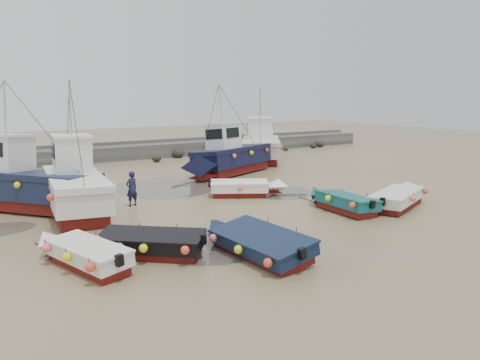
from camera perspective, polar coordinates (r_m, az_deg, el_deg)
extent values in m
plane|color=#907E54|center=(20.73, -3.00, -5.17)|extent=(120.00, 120.00, 0.00)
cube|color=slate|center=(40.91, -18.39, 2.90)|extent=(60.00, 2.20, 1.20)
cube|color=slate|center=(42.00, -18.86, 4.05)|extent=(60.00, 0.60, 0.25)
ellipsoid|color=black|center=(39.71, -10.15, 2.61)|extent=(0.84, 0.86, 0.51)
ellipsoid|color=black|center=(42.17, -7.56, 3.20)|extent=(0.98, 1.07, 0.72)
ellipsoid|color=black|center=(44.35, 0.49, 3.54)|extent=(0.78, 0.90, 0.59)
ellipsoid|color=black|center=(49.90, 8.93, 4.14)|extent=(0.68, 0.72, 0.52)
ellipsoid|color=black|center=(46.89, 5.57, 3.79)|extent=(0.60, 0.70, 0.31)
ellipsoid|color=black|center=(38.52, -25.12, 1.63)|extent=(0.99, 0.80, 0.58)
ellipsoid|color=black|center=(43.52, -1.85, 3.30)|extent=(0.54, 0.46, 0.30)
ellipsoid|color=black|center=(42.49, -4.91, 3.13)|extent=(0.61, 0.47, 0.46)
ellipsoid|color=black|center=(50.98, 9.73, 4.34)|extent=(0.92, 0.97, 0.58)
ellipsoid|color=black|center=(38.45, -23.94, 1.50)|extent=(0.61, 0.53, 0.32)
ellipsoid|color=black|center=(43.65, -3.77, 3.36)|extent=(0.67, 0.55, 0.43)
ellipsoid|color=black|center=(41.87, -4.81, 3.15)|extent=(0.88, 0.64, 0.62)
ellipsoid|color=black|center=(38.43, -18.80, 1.85)|extent=(0.64, 0.62, 0.48)
ellipsoid|color=black|center=(42.09, -7.42, 2.98)|extent=(0.55, 0.45, 0.29)
cylinder|color=#504940|center=(17.55, -3.47, -8.07)|extent=(4.34, 4.34, 0.01)
cylinder|color=#504940|center=(27.23, 4.55, -1.41)|extent=(4.01, 4.01, 0.01)
cylinder|color=#504940|center=(28.76, -9.36, -0.88)|extent=(5.88, 5.88, 0.01)
cube|color=maroon|center=(16.10, -17.83, -9.76)|extent=(1.87, 3.26, 0.30)
cube|color=silver|center=(15.97, -17.90, -8.49)|extent=(2.10, 3.53, 0.45)
pyramid|color=silver|center=(17.54, -21.39, -5.49)|extent=(1.37, 1.03, 0.90)
cube|color=brown|center=(15.92, -17.94, -7.93)|extent=(1.72, 2.95, 0.10)
cube|color=silver|center=(15.90, -17.95, -7.62)|extent=(2.17, 3.61, 0.07)
cube|color=black|center=(14.52, -14.36, -9.48)|extent=(0.26, 0.23, 0.35)
cylinder|color=black|center=(18.55, -22.45, -7.76)|extent=(0.60, 1.93, 0.04)
sphere|color=#EC4A2B|center=(14.51, -17.70, -9.96)|extent=(0.30, 0.30, 0.30)
sphere|color=#EC4A2B|center=(15.78, -14.38, -8.14)|extent=(0.30, 0.30, 0.30)
sphere|color=#EC4A2B|center=(15.61, -20.25, -8.68)|extent=(0.30, 0.30, 0.30)
sphere|color=#EC4A2B|center=(16.84, -16.95, -7.09)|extent=(0.30, 0.30, 0.30)
sphere|color=#EC4A2B|center=(16.73, -22.44, -7.55)|extent=(0.30, 0.30, 0.30)
cube|color=maroon|center=(16.46, 2.86, -8.80)|extent=(1.70, 3.72, 0.30)
cube|color=#0E1B35|center=(16.34, 2.87, -7.56)|extent=(1.97, 4.00, 0.45)
pyramid|color=#0E1B35|center=(17.98, -1.74, -4.38)|extent=(1.76, 0.82, 0.90)
cube|color=brown|center=(16.29, 2.88, -7.01)|extent=(1.59, 3.36, 0.10)
cube|color=#0E1B35|center=(16.26, 2.88, -6.71)|extent=(2.05, 4.09, 0.07)
cube|color=black|center=(14.84, 7.90, -8.81)|extent=(0.23, 0.19, 0.35)
cylinder|color=black|center=(18.99, -3.34, -6.55)|extent=(0.17, 2.00, 0.04)
sphere|color=#EC4A2B|center=(14.58, 3.73, -9.38)|extent=(0.30, 0.30, 0.30)
sphere|color=#EC4A2B|center=(16.37, 7.29, -7.21)|extent=(0.30, 0.30, 0.30)
sphere|color=#EC4A2B|center=(15.73, 0.08, -7.86)|extent=(0.30, 0.30, 0.30)
sphere|color=#EC4A2B|center=(17.47, 3.78, -6.01)|extent=(0.30, 0.30, 0.30)
sphere|color=#EC4A2B|center=(16.95, -3.04, -6.52)|extent=(0.30, 0.30, 0.30)
cube|color=maroon|center=(22.94, 12.80, -3.51)|extent=(1.33, 2.92, 0.30)
cube|color=#0F5358|center=(22.85, 12.84, -2.60)|extent=(1.55, 3.14, 0.45)
pyramid|color=#0F5358|center=(24.14, 9.85, -0.71)|extent=(1.44, 0.78, 0.90)
cube|color=brown|center=(22.81, 12.86, -2.19)|extent=(1.24, 2.64, 0.10)
cube|color=#0F5358|center=(22.79, 12.87, -1.97)|extent=(1.61, 3.22, 0.07)
cube|color=black|center=(21.69, 15.74, -2.95)|extent=(0.23, 0.19, 0.35)
cylinder|color=black|center=(24.97, 8.56, -2.52)|extent=(0.13, 2.00, 0.04)
sphere|color=#EC4A2B|center=(21.41, 13.44, -3.21)|extent=(0.30, 0.30, 0.30)
sphere|color=#EC4A2B|center=(23.10, 15.05, -2.29)|extent=(0.30, 0.30, 0.30)
sphere|color=#EC4A2B|center=(22.59, 10.61, -2.39)|extent=(0.30, 0.30, 0.30)
sphere|color=#EC4A2B|center=(24.25, 12.33, -1.57)|extent=(0.30, 0.30, 0.30)
cube|color=maroon|center=(24.56, 18.60, -2.88)|extent=(4.04, 2.68, 0.30)
cube|color=silver|center=(24.48, 18.65, -2.02)|extent=(4.39, 3.01, 0.45)
pyramid|color=silver|center=(26.66, 20.23, -0.15)|extent=(1.26, 1.75, 0.90)
cube|color=brown|center=(24.45, 18.67, -1.65)|extent=(3.67, 2.47, 0.10)
cube|color=silver|center=(24.43, 18.68, -1.44)|extent=(4.50, 3.10, 0.07)
cube|color=black|center=(22.45, 17.05, -2.57)|extent=(0.25, 0.27, 0.35)
cylinder|color=black|center=(27.75, 20.65, -1.78)|extent=(1.87, 0.78, 0.04)
sphere|color=#EC4A2B|center=(23.23, 15.31, -2.23)|extent=(0.30, 0.30, 0.30)
sphere|color=#EC4A2B|center=(23.71, 20.39, -2.27)|extent=(0.30, 0.30, 0.30)
sphere|color=#EC4A2B|center=(25.24, 17.04, -1.33)|extent=(0.30, 0.30, 0.30)
sphere|color=#EC4A2B|center=(25.77, 21.68, -1.38)|extent=(0.30, 0.30, 0.30)
cube|color=maroon|center=(16.76, -10.66, -8.61)|extent=(3.29, 3.03, 0.30)
cube|color=black|center=(16.65, -10.70, -7.39)|extent=(3.61, 3.35, 0.45)
pyramid|color=black|center=(17.29, -17.47, -5.47)|extent=(1.44, 1.53, 0.90)
cube|color=brown|center=(16.60, -10.72, -6.85)|extent=(3.00, 2.77, 0.10)
cube|color=black|center=(16.57, -10.73, -6.55)|extent=(3.70, 3.44, 0.07)
cube|color=black|center=(16.12, -4.42, -7.18)|extent=(0.28, 0.28, 0.35)
cylinder|color=black|center=(17.95, -19.91, -8.19)|extent=(1.56, 1.32, 0.04)
sphere|color=#EC4A2B|center=(15.48, -6.67, -8.24)|extent=(0.30, 0.30, 0.30)
sphere|color=#EC4A2B|center=(17.16, -7.61, -6.39)|extent=(0.30, 0.30, 0.30)
sphere|color=#EC4A2B|center=(15.88, -11.64, -7.91)|extent=(0.30, 0.30, 0.30)
sphere|color=#EC4A2B|center=(17.58, -12.07, -6.12)|extent=(0.30, 0.30, 0.30)
sphere|color=#EC4A2B|center=(16.39, -16.34, -7.54)|extent=(0.30, 0.30, 0.30)
cube|color=maroon|center=(25.92, -0.08, -1.65)|extent=(3.10, 2.48, 0.30)
cube|color=white|center=(25.85, -0.08, -0.84)|extent=(3.39, 2.77, 0.45)
pyramid|color=white|center=(25.91, 4.10, 0.18)|extent=(1.33, 1.59, 0.90)
cube|color=brown|center=(25.81, -0.08, -0.48)|extent=(2.82, 2.28, 0.10)
cube|color=white|center=(25.80, -0.08, -0.28)|extent=(3.48, 2.85, 0.07)
cube|color=black|center=(25.79, -3.67, -0.49)|extent=(0.27, 0.28, 0.35)
cylinder|color=black|center=(26.21, 5.89, -1.84)|extent=(1.75, 1.03, 0.04)
sphere|color=#EC4A2B|center=(26.62, -2.81, -0.29)|extent=(0.30, 0.30, 0.30)
sphere|color=#EC4A2B|center=(25.01, 0.00, -0.97)|extent=(0.30, 0.30, 0.30)
sphere|color=#EC4A2B|center=(26.72, 2.47, -0.25)|extent=(0.30, 0.30, 0.30)
cube|color=maroon|center=(25.34, -24.85, -2.62)|extent=(6.00, 6.68, 0.55)
cube|color=#131B33|center=(25.19, -24.98, -0.96)|extent=(6.62, 7.31, 0.95)
cube|color=brown|center=(25.10, -25.07, 0.19)|extent=(6.43, 7.12, 0.08)
cube|color=#131B33|center=(25.08, -25.09, 0.51)|extent=(6.76, 7.47, 0.30)
cube|color=white|center=(25.65, -26.88, 2.76)|extent=(2.67, 2.69, 1.70)
cube|color=white|center=(25.56, -27.05, 4.78)|extent=(2.88, 2.91, 0.12)
sphere|color=#F66870|center=(22.17, -22.06, -1.24)|extent=(0.30, 0.30, 0.30)
sphere|color=#F66870|center=(24.92, -19.57, 0.13)|extent=(0.30, 0.30, 0.30)
sphere|color=#F66870|center=(23.47, -25.67, -0.90)|extent=(0.30, 0.30, 0.30)
sphere|color=#F66870|center=(26.15, -22.93, 0.37)|extent=(0.30, 0.30, 0.30)
sphere|color=#F66870|center=(27.46, -25.97, 0.58)|extent=(0.30, 0.30, 0.30)
cube|color=maroon|center=(23.47, -19.35, -3.21)|extent=(2.69, 6.56, 0.55)
cube|color=white|center=(23.32, -19.46, -1.42)|extent=(3.09, 7.06, 0.95)
pyramid|color=white|center=(27.09, -20.55, 1.59)|extent=(2.49, 1.68, 1.40)
cube|color=brown|center=(23.22, -19.53, -0.18)|extent=(2.98, 6.90, 0.08)
cube|color=white|center=(23.20, -19.55, 0.16)|extent=(3.16, 7.22, 0.30)
cube|color=white|center=(23.98, -19.96, 2.80)|extent=(1.85, 2.17, 1.70)
cube|color=white|center=(23.88, -20.09, 4.96)|extent=(2.00, 2.34, 0.12)
cube|color=black|center=(24.95, -20.25, 3.65)|extent=(1.39, 0.21, 0.68)
cylinder|color=#B7B7B2|center=(23.81, -20.30, 8.22)|extent=(0.10, 0.10, 2.60)
cylinder|color=black|center=(28.48, -20.56, -1.47)|extent=(0.39, 2.99, 0.05)
sphere|color=#F66870|center=(20.48, -22.19, -2.16)|extent=(0.30, 0.30, 0.30)
sphere|color=#F66870|center=(22.10, -15.77, -0.90)|extent=(0.30, 0.30, 0.30)
sphere|color=#F66870|center=(23.15, -22.68, -0.82)|extent=(0.30, 0.30, 0.30)
sphere|color=#F66870|center=(24.74, -16.92, 0.22)|extent=(0.30, 0.30, 0.30)
sphere|color=#F66870|center=(25.83, -23.07, 0.24)|extent=(0.30, 0.30, 0.30)
cube|color=maroon|center=(33.29, -0.77, 1.26)|extent=(6.37, 4.17, 0.55)
cube|color=black|center=(33.18, -0.77, 2.54)|extent=(6.92, 4.67, 0.95)
pyramid|color=black|center=(30.11, -5.02, 3.04)|extent=(2.22, 2.72, 1.40)
cube|color=brown|center=(33.11, -0.77, 3.42)|extent=(6.74, 4.52, 0.08)
cube|color=black|center=(33.10, -0.77, 3.66)|extent=(7.07, 4.77, 0.30)
cube|color=white|center=(32.28, -1.70, 5.22)|extent=(2.48, 2.29, 1.70)
cube|color=white|center=(32.21, -1.71, 6.83)|extent=(2.68, 2.47, 0.12)
cube|color=black|center=(31.45, -2.82, 5.54)|extent=(0.58, 1.32, 0.68)
cylinder|color=#B7B7B2|center=(32.16, -1.72, 9.25)|extent=(0.10, 0.10, 2.60)
cylinder|color=black|center=(29.56, -6.33, -0.45)|extent=(2.79, 1.19, 0.05)
sphere|color=#F66870|center=(34.56, 3.50, 3.43)|extent=(0.30, 0.30, 0.30)
sphere|color=#F66870|center=(35.14, -1.01, 3.56)|extent=(0.30, 0.30, 0.30)
sphere|color=#F66870|center=(32.82, 1.60, 3.07)|extent=(0.30, 0.30, 0.30)
sphere|color=#F66870|center=(33.50, -3.10, 3.21)|extent=(0.30, 0.30, 0.30)
sphere|color=#F66870|center=(31.13, -0.51, 2.68)|extent=(0.30, 0.30, 0.30)
sphere|color=#F66870|center=(31.91, -5.39, 2.82)|extent=(0.30, 0.30, 0.30)
cube|color=maroon|center=(39.66, 2.55, 2.72)|extent=(5.89, 6.88, 0.55)
cube|color=beige|center=(39.57, 2.56, 3.80)|extent=(6.54, 7.53, 0.95)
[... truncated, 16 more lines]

